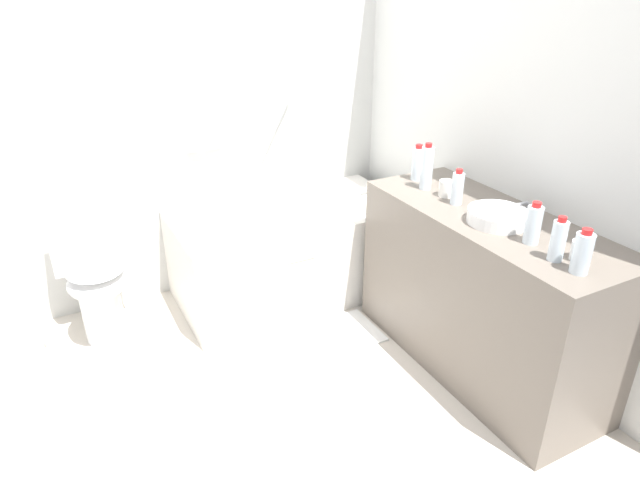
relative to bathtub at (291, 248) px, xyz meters
name	(u,v)px	position (x,y,z in m)	size (l,w,h in m)	color
ground_plane	(234,396)	(-0.70, -0.80, -0.31)	(4.04, 4.04, 0.00)	beige
wall_back_tiled	(148,101)	(-0.70, 0.43, 0.93)	(3.44, 0.10, 2.50)	silver
wall_right_mirror	(502,115)	(0.87, -0.80, 0.93)	(0.10, 2.75, 2.50)	silver
bathtub	(291,248)	(0.00, 0.00, 0.00)	(1.46, 0.76, 1.22)	white
toilet	(95,277)	(-1.18, 0.07, 0.07)	(0.40, 0.47, 0.74)	white
vanity_counter	(481,294)	(0.55, -1.14, 0.12)	(0.54, 1.41, 0.87)	#6B6056
sink_basin	(498,217)	(0.51, -1.21, 0.58)	(0.28, 0.28, 0.06)	white
sink_faucet	(524,210)	(0.68, -1.21, 0.59)	(0.13, 0.15, 0.08)	#A1A1A6
water_bottle_0	(457,188)	(0.50, -0.93, 0.64)	(0.06, 0.06, 0.18)	silver
water_bottle_1	(427,168)	(0.49, -0.69, 0.67)	(0.07, 0.07, 0.25)	silver
water_bottle_2	(558,240)	(0.45, -1.60, 0.64)	(0.06, 0.06, 0.19)	silver
water_bottle_3	(533,224)	(0.49, -1.43, 0.64)	(0.07, 0.07, 0.19)	silver
water_bottle_4	(418,164)	(0.54, -0.54, 0.65)	(0.07, 0.07, 0.20)	silver
water_bottle_5	(582,253)	(0.45, -1.71, 0.64)	(0.07, 0.07, 0.19)	silver
drinking_glass_0	(580,251)	(0.54, -1.64, 0.59)	(0.08, 0.08, 0.08)	white
drinking_glass_1	(446,188)	(0.52, -0.82, 0.60)	(0.08, 0.08, 0.09)	white
bath_mat	(336,336)	(0.00, -0.60, -0.31)	(0.51, 0.35, 0.01)	white
toilet_paper_roll	(55,338)	(-1.45, 0.06, -0.26)	(0.11, 0.11, 0.11)	white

